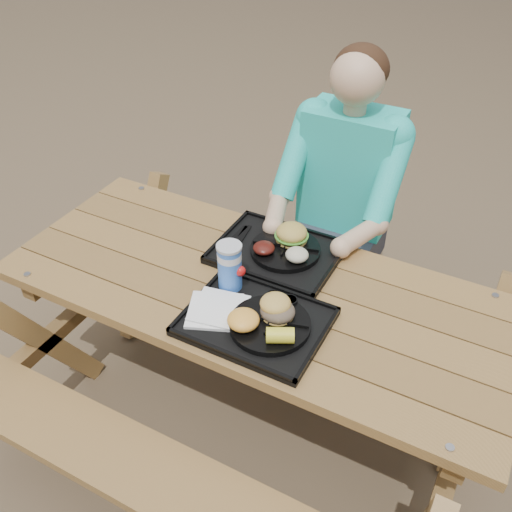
% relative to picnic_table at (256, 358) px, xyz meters
% --- Properties ---
extents(ground, '(60.00, 60.00, 0.00)m').
position_rel_picnic_table_xyz_m(ground, '(0.00, 0.00, -0.38)').
color(ground, '#999999').
rests_on(ground, ground).
extents(picnic_table, '(1.80, 1.49, 0.75)m').
position_rel_picnic_table_xyz_m(picnic_table, '(0.00, 0.00, 0.00)').
color(picnic_table, '#999999').
rests_on(picnic_table, ground).
extents(tray_near, '(0.45, 0.35, 0.02)m').
position_rel_picnic_table_xyz_m(tray_near, '(0.09, -0.17, 0.39)').
color(tray_near, black).
rests_on(tray_near, picnic_table).
extents(tray_far, '(0.45, 0.35, 0.02)m').
position_rel_picnic_table_xyz_m(tray_far, '(-0.01, 0.19, 0.39)').
color(tray_far, black).
rests_on(tray_far, picnic_table).
extents(plate_near, '(0.26, 0.26, 0.02)m').
position_rel_picnic_table_xyz_m(plate_near, '(0.14, -0.18, 0.41)').
color(plate_near, black).
rests_on(plate_near, tray_near).
extents(plate_far, '(0.26, 0.26, 0.02)m').
position_rel_picnic_table_xyz_m(plate_far, '(0.02, 0.20, 0.41)').
color(plate_far, black).
rests_on(plate_far, tray_far).
extents(napkin_stack, '(0.23, 0.23, 0.02)m').
position_rel_picnic_table_xyz_m(napkin_stack, '(-0.04, -0.20, 0.40)').
color(napkin_stack, white).
rests_on(napkin_stack, tray_near).
extents(soda_cup, '(0.08, 0.08, 0.16)m').
position_rel_picnic_table_xyz_m(soda_cup, '(-0.07, -0.06, 0.48)').
color(soda_cup, blue).
rests_on(soda_cup, tray_near).
extents(condiment_bbq, '(0.04, 0.04, 0.03)m').
position_rel_picnic_table_xyz_m(condiment_bbq, '(0.10, -0.06, 0.41)').
color(condiment_bbq, black).
rests_on(condiment_bbq, tray_near).
extents(condiment_mustard, '(0.05, 0.05, 0.03)m').
position_rel_picnic_table_xyz_m(condiment_mustard, '(0.16, -0.06, 0.41)').
color(condiment_mustard, orange).
rests_on(condiment_mustard, tray_near).
extents(sandwich, '(0.10, 0.10, 0.11)m').
position_rel_picnic_table_xyz_m(sandwich, '(0.15, -0.14, 0.47)').
color(sandwich, gold).
rests_on(sandwich, plate_near).
extents(mac_cheese, '(0.10, 0.10, 0.05)m').
position_rel_picnic_table_xyz_m(mac_cheese, '(0.08, -0.23, 0.44)').
color(mac_cheese, '#FFB843').
rests_on(mac_cheese, plate_near).
extents(corn_cob, '(0.11, 0.11, 0.05)m').
position_rel_picnic_table_xyz_m(corn_cob, '(0.21, -0.24, 0.44)').
color(corn_cob, yellow).
rests_on(corn_cob, plate_near).
extents(cutlery_far, '(0.05, 0.15, 0.01)m').
position_rel_picnic_table_xyz_m(cutlery_far, '(-0.17, 0.21, 0.40)').
color(cutlery_far, black).
rests_on(cutlery_far, tray_far).
extents(burger, '(0.12, 0.12, 0.11)m').
position_rel_picnic_table_xyz_m(burger, '(0.02, 0.25, 0.47)').
color(burger, gold).
rests_on(burger, plate_far).
extents(baked_beans, '(0.08, 0.08, 0.04)m').
position_rel_picnic_table_xyz_m(baked_beans, '(-0.04, 0.14, 0.43)').
color(baked_beans, '#4A140E').
rests_on(baked_beans, plate_far).
extents(potato_salad, '(0.08, 0.08, 0.05)m').
position_rel_picnic_table_xyz_m(potato_salad, '(0.09, 0.15, 0.44)').
color(potato_salad, beige).
rests_on(potato_salad, plate_far).
extents(diner, '(0.48, 0.84, 1.28)m').
position_rel_picnic_table_xyz_m(diner, '(0.06, 0.71, 0.27)').
color(diner, '#1CC6BD').
rests_on(diner, ground).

